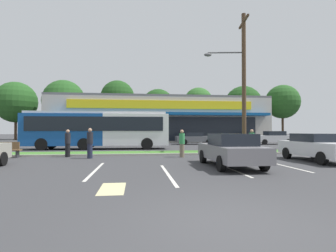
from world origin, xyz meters
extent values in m
plane|color=#38383A|center=(0.00, 0.00, 0.00)|extent=(240.00, 240.00, 0.00)
cube|color=#427A2D|center=(0.00, 14.00, 0.06)|extent=(56.00, 2.20, 0.12)
cube|color=#99968C|center=(0.00, 12.78, 0.06)|extent=(56.00, 0.24, 0.12)
cube|color=silver|center=(-3.29, 6.57, 0.00)|extent=(0.12, 4.80, 0.01)
cube|color=silver|center=(-0.47, 5.36, 0.00)|extent=(0.12, 4.80, 0.01)
cube|color=silver|center=(2.32, 6.57, 0.00)|extent=(0.12, 4.80, 0.01)
cube|color=silver|center=(5.12, 7.32, 0.00)|extent=(0.12, 4.80, 0.01)
cube|color=beige|center=(-2.30, 3.06, 0.00)|extent=(0.70, 1.60, 0.01)
cube|color=#BCB7AD|center=(1.76, 35.26, 3.08)|extent=(30.51, 10.33, 6.15)
cube|color=black|center=(1.76, 30.06, 1.85)|extent=(25.63, 0.08, 3.20)
cube|color=#0F4C8C|center=(1.76, 29.40, 3.81)|extent=(28.68, 1.40, 0.35)
cube|color=yellow|center=(1.76, 30.02, 5.04)|extent=(24.41, 0.16, 1.11)
cube|color=slate|center=(1.76, 35.26, 6.30)|extent=(30.51, 10.33, 0.30)
cylinder|color=#473323|center=(-22.82, 44.75, 1.96)|extent=(0.44, 0.44, 3.92)
sphere|color=#23511E|center=(-22.82, 44.75, 6.62)|extent=(7.18, 7.18, 7.18)
cylinder|color=#473323|center=(-14.43, 43.77, 2.05)|extent=(0.44, 0.44, 4.10)
sphere|color=#23511E|center=(-14.43, 43.77, 6.85)|extent=(7.33, 7.33, 7.33)
cylinder|color=#473323|center=(-5.18, 45.09, 2.74)|extent=(0.44, 0.44, 5.49)
sphere|color=#1E4719|center=(-5.18, 45.09, 7.81)|extent=(6.20, 6.20, 6.20)
cylinder|color=#473323|center=(2.42, 45.56, 2.03)|extent=(0.44, 0.44, 4.06)
sphere|color=#1E4719|center=(2.42, 45.56, 6.41)|extent=(6.26, 6.26, 6.26)
cylinder|color=#473323|center=(10.44, 46.25, 2.54)|extent=(0.44, 0.44, 5.08)
sphere|color=#2D6026|center=(10.44, 46.25, 7.23)|extent=(5.72, 5.72, 5.72)
cylinder|color=#473323|center=(19.07, 44.84, 1.99)|extent=(0.44, 0.44, 3.97)
sphere|color=#1E4719|center=(19.07, 44.84, 6.69)|extent=(7.24, 7.24, 7.24)
cylinder|color=#473323|center=(27.49, 45.24, 2.44)|extent=(0.44, 0.44, 4.88)
sphere|color=#23511E|center=(27.49, 45.24, 7.41)|extent=(6.75, 6.75, 6.75)
cylinder|color=#4C3826|center=(6.07, 13.74, 5.06)|extent=(0.30, 0.30, 10.11)
cube|color=#4C3826|center=(6.07, 13.74, 9.51)|extent=(0.48, 2.40, 0.14)
cylinder|color=#59595B|center=(4.79, 13.92, 7.28)|extent=(2.59, 0.47, 0.10)
ellipsoid|color=#59595B|center=(3.50, 14.11, 7.13)|extent=(0.56, 0.32, 0.24)
cube|color=#144793|center=(-7.75, 19.17, 1.70)|extent=(6.78, 2.72, 2.70)
cube|color=silver|center=(-1.65, 19.02, 1.70)|extent=(5.56, 2.68, 2.70)
cube|color=silver|center=(-5.01, 19.10, 3.15)|extent=(11.78, 2.58, 0.20)
cube|color=black|center=(-5.04, 17.80, 2.19)|extent=(11.23, 0.34, 1.19)
cube|color=black|center=(1.13, 18.95, 2.02)|extent=(0.11, 2.17, 1.51)
cylinder|color=black|center=(-0.71, 20.17, 0.50)|extent=(1.01, 0.32, 1.00)
cylinder|color=black|center=(-0.76, 17.82, 0.50)|extent=(1.01, 0.32, 1.00)
cylinder|color=black|center=(-5.89, 20.30, 0.50)|extent=(1.01, 0.32, 1.00)
cylinder|color=black|center=(-5.95, 17.95, 0.50)|extent=(1.01, 0.32, 1.00)
cylinder|color=black|center=(-9.25, 20.38, 0.50)|extent=(1.01, 0.32, 1.00)
cylinder|color=black|center=(-9.31, 18.03, 0.50)|extent=(1.01, 0.32, 1.00)
cube|color=brown|center=(-9.32, 12.28, 0.45)|extent=(1.60, 0.45, 0.06)
cube|color=brown|center=(-9.32, 12.08, 0.73)|extent=(1.60, 0.06, 0.44)
cube|color=#333338|center=(-8.71, 12.28, 0.23)|extent=(0.08, 0.36, 0.45)
cube|color=#B7B7BC|center=(14.26, 24.81, 0.69)|extent=(4.63, 1.74, 0.73)
cube|color=black|center=(14.49, 24.81, 1.30)|extent=(2.08, 1.53, 0.50)
cylinder|color=black|center=(12.83, 23.98, 0.32)|extent=(0.64, 0.22, 0.64)
cylinder|color=black|center=(12.83, 25.63, 0.32)|extent=(0.64, 0.22, 0.64)
cylinder|color=black|center=(15.70, 23.98, 0.32)|extent=(0.64, 0.22, 0.64)
cylinder|color=black|center=(15.70, 25.63, 0.32)|extent=(0.64, 0.22, 0.64)
cylinder|color=black|center=(-7.75, 8.45, 0.32)|extent=(0.22, 0.64, 0.64)
cube|color=slate|center=(2.57, 7.04, 0.64)|extent=(1.88, 4.60, 0.65)
cube|color=black|center=(2.57, 6.81, 1.22)|extent=(1.65, 2.07, 0.51)
cylinder|color=black|center=(1.68, 8.47, 0.32)|extent=(0.22, 0.64, 0.64)
cylinder|color=black|center=(3.46, 8.47, 0.32)|extent=(0.22, 0.64, 0.64)
cylinder|color=black|center=(1.68, 5.61, 0.32)|extent=(0.22, 0.64, 0.64)
cylinder|color=black|center=(3.46, 5.61, 0.32)|extent=(0.22, 0.64, 0.64)
cube|color=silver|center=(-10.12, 26.30, 0.70)|extent=(4.38, 1.90, 0.76)
cube|color=black|center=(-10.34, 26.30, 1.32)|extent=(1.97, 1.67, 0.47)
cylinder|color=black|center=(-8.77, 27.20, 0.32)|extent=(0.64, 0.22, 0.64)
cylinder|color=black|center=(-8.77, 25.39, 0.32)|extent=(0.64, 0.22, 0.64)
cylinder|color=black|center=(-11.48, 27.20, 0.32)|extent=(0.64, 0.22, 0.64)
cylinder|color=black|center=(-11.48, 25.39, 0.32)|extent=(0.64, 0.22, 0.64)
cube|color=#515459|center=(5.16, 25.83, 0.64)|extent=(4.48, 1.73, 0.63)
cube|color=black|center=(4.94, 25.83, 1.16)|extent=(2.02, 1.52, 0.41)
cylinder|color=black|center=(6.55, 26.66, 0.32)|extent=(0.64, 0.22, 0.64)
cylinder|color=black|center=(6.55, 25.01, 0.32)|extent=(0.64, 0.22, 0.64)
cylinder|color=black|center=(3.77, 26.66, 0.32)|extent=(0.64, 0.22, 0.64)
cylinder|color=black|center=(3.77, 25.01, 0.32)|extent=(0.64, 0.22, 0.64)
cube|color=silver|center=(7.83, 8.40, 0.67)|extent=(1.76, 4.67, 0.71)
cube|color=black|center=(7.83, 8.63, 1.25)|extent=(1.55, 2.10, 0.43)
cylinder|color=black|center=(6.99, 6.95, 0.32)|extent=(0.22, 0.64, 0.64)
cylinder|color=black|center=(8.67, 9.85, 0.32)|extent=(0.22, 0.64, 0.64)
cylinder|color=black|center=(6.99, 9.85, 0.32)|extent=(0.22, 0.64, 0.64)
cylinder|color=black|center=(-5.83, 12.31, 0.41)|extent=(0.29, 0.29, 0.82)
cylinder|color=black|center=(-5.83, 12.31, 1.14)|extent=(0.34, 0.34, 0.65)
sphere|color=tan|center=(-5.83, 12.31, 1.57)|extent=(0.22, 0.22, 0.22)
cylinder|color=#726651|center=(1.11, 11.37, 0.41)|extent=(0.29, 0.29, 0.81)
cylinder|color=#338C4C|center=(1.11, 11.37, 1.13)|extent=(0.34, 0.34, 0.64)
sphere|color=tan|center=(1.11, 11.37, 1.56)|extent=(0.22, 0.22, 0.22)
cylinder|color=black|center=(6.06, 12.44, 0.41)|extent=(0.29, 0.29, 0.82)
cylinder|color=#338C4C|center=(6.06, 12.44, 1.15)|extent=(0.34, 0.34, 0.65)
sphere|color=tan|center=(6.06, 12.44, 1.59)|extent=(0.23, 0.23, 0.23)
cylinder|color=#1E2338|center=(-4.33, 11.33, 0.43)|extent=(0.30, 0.30, 0.85)
cylinder|color=black|center=(-4.33, 11.33, 1.19)|extent=(0.36, 0.36, 0.67)
sphere|color=tan|center=(-4.33, 11.33, 1.64)|extent=(0.23, 0.23, 0.23)
camera|label=1|loc=(-1.63, -4.45, 1.63)|focal=28.17mm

